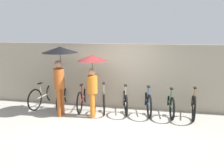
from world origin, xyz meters
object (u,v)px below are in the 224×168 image
parked_bicycle_1 (63,97)px  parked_bicycle_7 (193,103)px  parked_bicycle_3 (104,99)px  parked_bicycle_0 (44,95)px  parked_bicycle_6 (169,102)px  parked_bicycle_4 (125,100)px  parked_bicycle_5 (147,101)px  pedestrian_center (92,70)px  pedestrian_leading (60,61)px  parked_bicycle_2 (83,97)px

parked_bicycle_1 → parked_bicycle_7: bearing=-97.3°
parked_bicycle_1 → parked_bicycle_3: bearing=-96.9°
parked_bicycle_1 → parked_bicycle_3: size_ratio=0.96×
parked_bicycle_0 → parked_bicycle_6: (4.34, 0.07, -0.02)m
parked_bicycle_4 → parked_bicycle_6: size_ratio=0.92×
parked_bicycle_5 → pedestrian_center: (-1.65, -0.68, 1.09)m
parked_bicycle_7 → parked_bicycle_6: bearing=97.2°
parked_bicycle_1 → parked_bicycle_6: size_ratio=0.91×
parked_bicycle_3 → pedestrian_leading: (-1.19, -0.74, 1.36)m
parked_bicycle_6 → pedestrian_center: (-2.37, -0.67, 1.11)m
parked_bicycle_1 → pedestrian_leading: bearing=-167.8°
parked_bicycle_2 → parked_bicycle_4: parked_bicycle_2 is taller
parked_bicycle_0 → parked_bicycle_7: bearing=-81.6°
parked_bicycle_3 → parked_bicycle_7: bearing=-103.4°
parked_bicycle_2 → parked_bicycle_7: parked_bicycle_2 is taller
parked_bicycle_0 → parked_bicycle_4: parked_bicycle_0 is taller
parked_bicycle_6 → pedestrian_center: pedestrian_center is taller
parked_bicycle_4 → parked_bicycle_7: bearing=-101.2°
parked_bicycle_3 → parked_bicycle_6: 2.17m
pedestrian_center → parked_bicycle_0: bearing=154.5°
parked_bicycle_6 → pedestrian_leading: pedestrian_leading is taller
parked_bicycle_3 → parked_bicycle_2: bearing=76.9°
parked_bicycle_7 → parked_bicycle_4: bearing=97.5°
parked_bicycle_2 → parked_bicycle_5: 2.17m
parked_bicycle_0 → pedestrian_leading: bearing=-117.7°
parked_bicycle_0 → pedestrian_center: 2.33m
parked_bicycle_4 → parked_bicycle_6: parked_bicycle_6 is taller
parked_bicycle_1 → parked_bicycle_4: (2.17, 0.02, 0.01)m
parked_bicycle_2 → parked_bicycle_6: size_ratio=1.00×
parked_bicycle_4 → parked_bicycle_1: bearing=78.0°
parked_bicycle_6 → pedestrian_center: bearing=101.0°
parked_bicycle_0 → parked_bicycle_4: 2.89m
parked_bicycle_1 → pedestrian_center: (1.25, -0.61, 1.12)m
parked_bicycle_4 → parked_bicycle_3: bearing=76.4°
pedestrian_leading → pedestrian_center: pedestrian_leading is taller
parked_bicycle_6 → parked_bicycle_1: bearing=86.1°
parked_bicycle_6 → parked_bicycle_7: parked_bicycle_6 is taller
parked_bicycle_2 → parked_bicycle_6: (2.90, 0.04, -0.01)m
parked_bicycle_1 → parked_bicycle_5: 2.90m
parked_bicycle_6 → pedestrian_leading: 3.70m
parked_bicycle_0 → parked_bicycle_7: size_ratio=0.94×
parked_bicycle_0 → parked_bicycle_5: (3.62, 0.08, -0.00)m
parked_bicycle_5 → pedestrian_center: 2.09m
parked_bicycle_6 → parked_bicycle_7: bearing=-93.9°
parked_bicycle_0 → parked_bicycle_3: (2.17, 0.04, -0.02)m
parked_bicycle_2 → pedestrian_leading: (-0.46, -0.72, 1.34)m
parked_bicycle_4 → parked_bicycle_5: (0.72, 0.05, 0.02)m
parked_bicycle_2 → pedestrian_center: (0.53, -0.63, 1.09)m
parked_bicycle_7 → pedestrian_leading: (-4.08, -0.77, 1.33)m
parked_bicycle_5 → parked_bicycle_6: 0.72m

